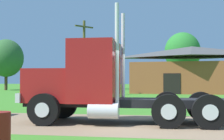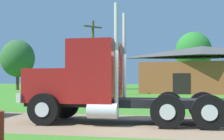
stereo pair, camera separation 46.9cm
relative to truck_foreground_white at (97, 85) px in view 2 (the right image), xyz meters
The scene contains 8 objects.
ground_plane 2.48m from the truck_foreground_white, ahead, with size 200.00×200.00×0.00m, color #3D8026.
dirt_track 2.48m from the truck_foreground_white, ahead, with size 120.00×5.56×0.01m, color #8B7156.
truck_foreground_white is the anchor object (origin of this frame).
shed_building 27.05m from the truck_foreground_white, 79.25° to the left, with size 14.33×7.40×5.28m.
utility_pole_near 21.27m from the truck_foreground_white, 106.00° to the left, with size 1.47×1.82×7.42m.
tree_left 39.48m from the truck_foreground_white, 122.21° to the left, with size 5.01×5.01×7.43m.
tree_mid 40.89m from the truck_foreground_white, 102.67° to the left, with size 4.02×4.02×7.36m.
tree_right 38.51m from the truck_foreground_white, 83.36° to the left, with size 5.25×5.25×8.48m.
Camera 2 is at (0.99, -11.44, 1.54)m, focal length 53.23 mm.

